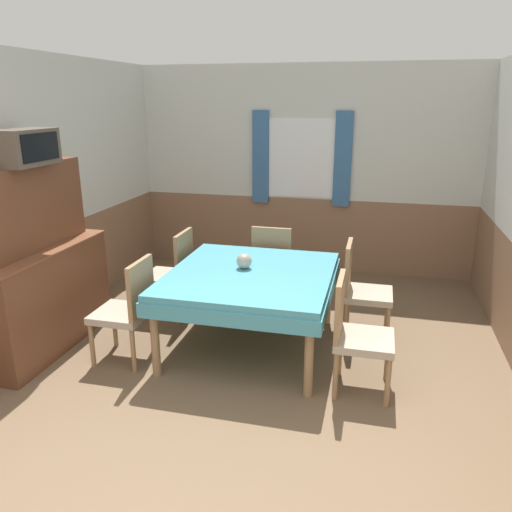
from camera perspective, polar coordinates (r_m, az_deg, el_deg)
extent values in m
cube|color=silver|center=(6.43, 5.61, 13.82)|extent=(4.68, 0.05, 1.65)
cube|color=#89664C|center=(6.64, 5.28, 2.56)|extent=(4.68, 0.05, 0.95)
cube|color=white|center=(6.43, 5.18, 11.06)|extent=(0.91, 0.01, 0.99)
cube|color=#386699|center=(6.51, 0.53, 11.20)|extent=(0.21, 0.03, 1.17)
cube|color=#386699|center=(6.35, 9.88, 10.80)|extent=(0.21, 0.03, 1.17)
cube|color=silver|center=(5.16, -23.66, 11.60)|extent=(0.05, 4.84, 1.65)
cube|color=#89664C|center=(5.42, -22.00, -2.14)|extent=(0.05, 4.84, 0.95)
cube|color=teal|center=(4.40, -0.63, -2.19)|extent=(1.41, 1.51, 0.06)
cube|color=teal|center=(4.43, -0.62, -3.29)|extent=(1.44, 1.54, 0.12)
cylinder|color=#93704C|center=(4.16, -11.48, -9.22)|extent=(0.07, 0.07, 0.67)
cylinder|color=#93704C|center=(3.83, 6.07, -11.38)|extent=(0.07, 0.07, 0.67)
cylinder|color=#93704C|center=(5.30, -5.35, -2.96)|extent=(0.07, 0.07, 0.67)
cylinder|color=#93704C|center=(5.05, 8.22, -4.13)|extent=(0.07, 0.07, 0.67)
cylinder|color=#93704C|center=(5.24, -12.76, -5.19)|extent=(0.04, 0.04, 0.39)
cylinder|color=#93704C|center=(5.55, -11.04, -3.74)|extent=(0.04, 0.04, 0.39)
cylinder|color=#93704C|center=(5.09, -8.91, -5.65)|extent=(0.04, 0.04, 0.39)
cylinder|color=#93704C|center=(5.41, -7.37, -4.13)|extent=(0.04, 0.04, 0.39)
cube|color=tan|center=(5.24, -10.15, -2.36)|extent=(0.44, 0.44, 0.06)
cube|color=#93704C|center=(5.08, -8.24, 0.21)|extent=(0.04, 0.42, 0.46)
cylinder|color=#93704C|center=(5.76, 0.69, -2.64)|extent=(0.04, 0.04, 0.39)
cylinder|color=#93704C|center=(5.69, 4.42, -2.95)|extent=(0.04, 0.04, 0.39)
cylinder|color=#93704C|center=(5.41, -0.24, -3.98)|extent=(0.04, 0.04, 0.39)
cylinder|color=#93704C|center=(5.34, 3.74, -4.33)|extent=(0.04, 0.04, 0.39)
cube|color=tan|center=(5.47, 2.18, -1.24)|extent=(0.44, 0.44, 0.06)
cube|color=#93704C|center=(5.20, 1.76, 0.80)|extent=(0.42, 0.04, 0.46)
cylinder|color=#93704C|center=(4.48, -18.23, -9.67)|extent=(0.04, 0.04, 0.39)
cylinder|color=#93704C|center=(4.77, -15.85, -7.74)|extent=(0.04, 0.04, 0.39)
cylinder|color=#93704C|center=(4.31, -13.85, -10.45)|extent=(0.04, 0.04, 0.39)
cylinder|color=#93704C|center=(4.61, -11.68, -8.36)|extent=(0.04, 0.04, 0.39)
cube|color=tan|center=(4.44, -15.13, -6.40)|extent=(0.44, 0.44, 0.06)
cube|color=#93704C|center=(4.26, -13.04, -3.52)|extent=(0.04, 0.42, 0.46)
cylinder|color=#93704C|center=(5.08, 14.75, -6.07)|extent=(0.04, 0.04, 0.39)
cylinder|color=#93704C|center=(4.73, 14.77, -7.87)|extent=(0.04, 0.04, 0.39)
cylinder|color=#93704C|center=(5.08, 10.46, -5.76)|extent=(0.04, 0.04, 0.39)
cylinder|color=#93704C|center=(4.73, 10.14, -7.53)|extent=(0.04, 0.04, 0.39)
cube|color=tan|center=(4.82, 12.71, -4.32)|extent=(0.44, 0.44, 0.06)
cube|color=#93704C|center=(4.73, 10.50, -1.20)|extent=(0.04, 0.42, 0.46)
cylinder|color=#93704C|center=(4.21, 14.80, -11.18)|extent=(0.04, 0.04, 0.39)
cylinder|color=#93704C|center=(3.88, 14.83, -13.82)|extent=(0.04, 0.04, 0.39)
cylinder|color=#93704C|center=(4.22, 9.55, -10.80)|extent=(0.04, 0.04, 0.39)
cylinder|color=#93704C|center=(3.88, 9.07, -13.40)|extent=(0.04, 0.04, 0.39)
cube|color=tan|center=(3.94, 12.28, -9.39)|extent=(0.44, 0.44, 0.06)
cube|color=#93704C|center=(3.83, 9.53, -5.68)|extent=(0.04, 0.42, 0.46)
cube|color=brown|center=(4.87, -23.02, -4.52)|extent=(0.44, 1.43, 0.93)
cube|color=brown|center=(4.73, -23.68, 0.65)|extent=(0.46, 1.45, 0.02)
cube|color=brown|center=(4.68, -24.76, 5.04)|extent=(0.24, 1.29, 0.73)
cube|color=#51473D|center=(4.53, -24.88, 11.20)|extent=(0.28, 0.55, 0.29)
cube|color=black|center=(4.44, -23.40, 11.36)|extent=(0.01, 0.45, 0.22)
sphere|color=#A39989|center=(4.45, -1.37, -0.58)|extent=(0.14, 0.14, 0.14)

